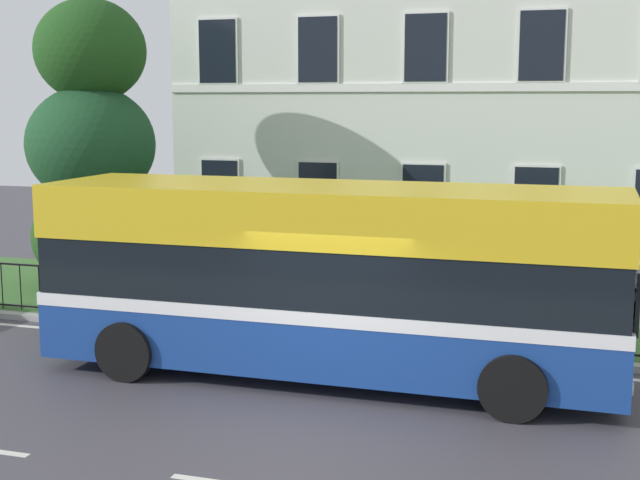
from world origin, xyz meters
The scene contains 6 objects.
ground_plane centered at (0.00, 1.03, -0.02)m, with size 60.00×56.00×0.18m.
georgian_townhouse centered at (1.03, 14.55, 7.08)m, with size 16.37×8.54×13.86m.
iron_verge_railing centered at (1.03, 4.40, 0.62)m, with size 19.00×0.04×0.97m.
evergreen_tree centered at (-7.24, 7.23, 2.74)m, with size 3.74×3.74×6.81m.
single_decker_bus centered at (-0.31, 2.42, 1.62)m, with size 9.18×2.62×3.08m.
litter_bin centered at (-0.93, 4.70, 0.66)m, with size 0.52×0.52×1.07m.
Camera 1 is at (3.58, -10.67, 4.41)m, focal length 49.26 mm.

